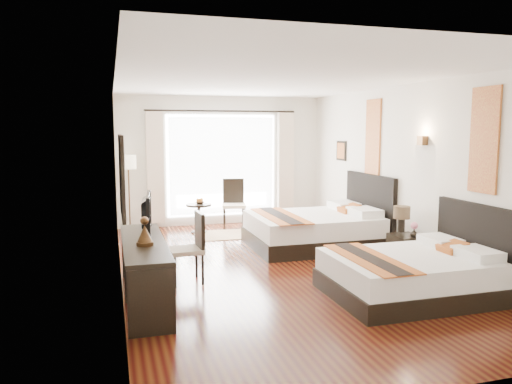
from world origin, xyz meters
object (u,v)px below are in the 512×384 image
object	(u,v)px
floor_lamp	(128,167)
bed_near	(415,273)
table_lamp	(402,214)
television	(142,213)
desk_chair	(188,261)
nightstand	(406,250)
fruit_bowl	(200,203)
vase	(414,232)
window_chair	(234,213)
side_table	(199,218)
console_desk	(145,271)
bed_far	(318,228)

from	to	relation	value
floor_lamp	bed_near	bearing A→B (deg)	-57.28
table_lamp	television	size ratio (longest dim) A/B	0.47
bed_near	desk_chair	size ratio (longest dim) A/B	2.10
nightstand	desk_chair	world-z (taller)	desk_chair
television	fruit_bowl	xyz separation A→B (m)	(1.33, 3.30, -0.39)
table_lamp	vase	size ratio (longest dim) A/B	3.34
nightstand	vase	xyz separation A→B (m)	(0.03, -0.15, 0.32)
desk_chair	window_chair	size ratio (longest dim) A/B	0.92
floor_lamp	side_table	world-z (taller)	floor_lamp
table_lamp	bed_near	bearing A→B (deg)	-115.85
floor_lamp	side_table	size ratio (longest dim) A/B	2.65
bed_near	console_desk	xyz separation A→B (m)	(-3.29, 0.74, 0.08)
vase	console_desk	bearing A→B (deg)	-174.80
table_lamp	vase	world-z (taller)	table_lamp
fruit_bowl	television	bearing A→B (deg)	-111.98
console_desk	nightstand	bearing A→B (deg)	7.43
side_table	bed_far	bearing A→B (deg)	-44.02
table_lamp	floor_lamp	size ratio (longest dim) A/B	0.26
desk_chair	side_table	bearing A→B (deg)	-105.99
bed_far	window_chair	distance (m)	2.32
floor_lamp	side_table	xyz separation A→B (m)	(1.34, -0.54, -1.03)
bed_near	nightstand	xyz separation A→B (m)	(0.68, 1.25, -0.06)
floor_lamp	television	bearing A→B (deg)	-89.55
table_lamp	console_desk	bearing A→B (deg)	-170.56
table_lamp	desk_chair	world-z (taller)	desk_chair
nightstand	side_table	distance (m)	4.25
television	side_table	bearing A→B (deg)	-16.16
bed_far	console_desk	size ratio (longest dim) A/B	1.03
side_table	window_chair	world-z (taller)	window_chair
nightstand	floor_lamp	distance (m)	5.66
desk_chair	console_desk	bearing A→B (deg)	41.98
side_table	fruit_bowl	distance (m)	0.32
window_chair	bed_near	bearing A→B (deg)	24.30
bed_near	vase	distance (m)	1.34
bed_far	floor_lamp	xyz separation A→B (m)	(-3.18, 2.32, 0.99)
table_lamp	window_chair	distance (m)	3.97
nightstand	table_lamp	world-z (taller)	table_lamp
vase	desk_chair	distance (m)	3.40
nightstand	fruit_bowl	bearing A→B (deg)	128.13
table_lamp	bed_far	bearing A→B (deg)	119.32
nightstand	vase	world-z (taller)	vase
vase	fruit_bowl	distance (m)	4.37
bed_far	console_desk	xyz separation A→B (m)	(-3.17, -2.07, 0.05)
table_lamp	side_table	size ratio (longest dim) A/B	0.69
table_lamp	side_table	bearing A→B (deg)	129.53
floor_lamp	window_chair	size ratio (longest dim) A/B	1.51
bed_far	nightstand	bearing A→B (deg)	-62.79
table_lamp	desk_chair	distance (m)	3.38
bed_near	fruit_bowl	distance (m)	4.99
desk_chair	floor_lamp	world-z (taller)	floor_lamp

